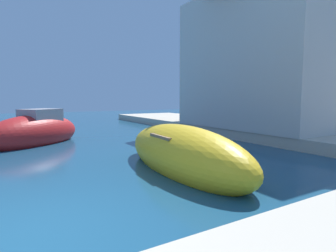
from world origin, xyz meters
TOP-DOWN VIEW (x-y plane):
  - ground at (0.00, 0.00)m, footprint 80.00×80.00m
  - quay_promenade at (4.32, -0.37)m, footprint 44.00×32.00m
  - moored_boat_1 at (4.45, 2.17)m, footprint 2.32×6.24m
  - moored_boat_5 at (1.15, 9.58)m, footprint 5.17×4.52m
  - waterfront_building_main at (13.00, 6.32)m, footprint 6.47×9.15m
  - quayside_tree at (12.43, 11.27)m, footprint 3.32×3.32m

SIDE VIEW (x-z plane):
  - ground at x=0.00m, z-range 0.00..0.00m
  - quay_promenade at x=4.32m, z-range 0.00..0.50m
  - moored_boat_1 at x=4.45m, z-range -0.38..1.34m
  - moored_boat_5 at x=1.15m, z-range -0.47..1.55m
  - quayside_tree at x=12.43m, z-range 1.34..6.35m
  - waterfront_building_main at x=13.00m, z-range 0.56..9.13m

